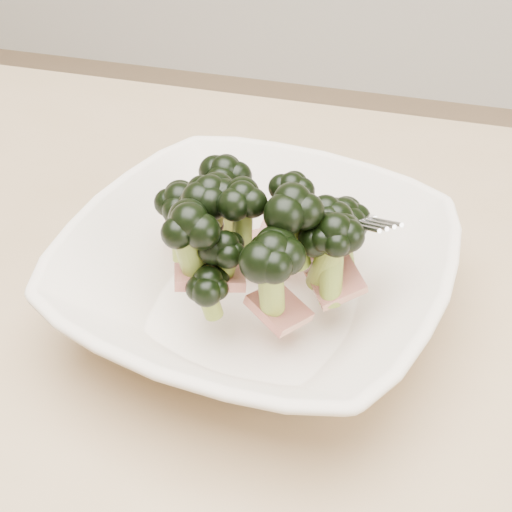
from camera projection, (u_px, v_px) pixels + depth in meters
name	position (u px, v px, depth m)	size (l,w,h in m)	color
dining_table	(112.00, 445.00, 0.54)	(1.20, 0.80, 0.75)	tan
broccoli_dish	(257.00, 267.00, 0.49)	(0.30, 0.30, 0.12)	#F1E0CC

